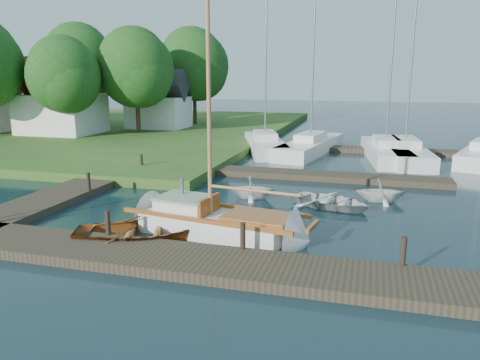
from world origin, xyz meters
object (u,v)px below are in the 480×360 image
(marina_boat_2, at_px, (386,150))
(tree_3, at_px, (136,68))
(marina_boat_3, at_px, (405,151))
(tree_2, at_px, (64,75))
(tender_c, at_px, (331,199))
(tender_b, at_px, (252,186))
(tender_d, at_px, (381,189))
(marina_boat_0, at_px, (265,143))
(house_c, at_px, (159,105))
(mooring_post_3, at_px, (403,251))
(sailboat, at_px, (220,225))
(marina_boat_1, at_px, (310,145))
(mooring_post_2, at_px, (243,236))
(house_a, at_px, (61,103))
(tree_4, at_px, (80,63))
(mooring_post_5, at_px, (141,162))
(mooring_post_1, at_px, (108,223))
(dinghy, at_px, (137,228))
(tree_7, at_px, (194,65))
(mooring_post_4, at_px, (89,181))

(marina_boat_2, relative_size, tree_3, 1.23)
(marina_boat_3, relative_size, tree_2, 1.46)
(tender_c, height_order, tree_2, tree_2)
(marina_boat_2, bearing_deg, tender_b, 146.00)
(tender_d, height_order, marina_boat_3, marina_boat_3)
(tender_b, distance_m, marina_boat_0, 12.81)
(marina_boat_2, relative_size, house_c, 2.03)
(mooring_post_3, xyz_separation_m, sailboat, (-5.80, 1.81, -0.36))
(mooring_post_3, relative_size, marina_boat_1, 0.08)
(sailboat, distance_m, marina_boat_0, 17.72)
(mooring_post_2, bearing_deg, mooring_post_3, 0.00)
(tender_d, xyz_separation_m, marina_boat_1, (-4.56, 11.80, 0.01))
(tender_c, xyz_separation_m, house_a, (-23.55, 14.77, 2.62))
(marina_boat_3, relative_size, tree_4, 1.18)
(mooring_post_3, xyz_separation_m, marina_boat_3, (1.09, 18.63, -0.13))
(mooring_post_5, xyz_separation_m, tender_b, (7.05, -3.24, -0.16))
(mooring_post_1, height_order, tender_c, mooring_post_1)
(tender_c, bearing_deg, house_a, 79.12)
(tender_c, height_order, house_c, house_c)
(house_c, bearing_deg, tree_2, -116.70)
(mooring_post_2, bearing_deg, tender_c, 71.78)
(dinghy, bearing_deg, marina_boat_0, -19.79)
(marina_boat_2, bearing_deg, mooring_post_5, 115.95)
(marina_boat_0, relative_size, marina_boat_1, 1.20)
(dinghy, bearing_deg, mooring_post_5, 6.85)
(mooring_post_5, bearing_deg, house_c, 112.38)
(tender_b, relative_size, marina_boat_0, 0.17)
(house_a, xyz_separation_m, tree_3, (6.00, 2.05, 2.85))
(marina_boat_0, bearing_deg, marina_boat_3, -114.24)
(marina_boat_3, relative_size, house_c, 2.17)
(mooring_post_5, distance_m, tree_7, 22.32)
(mooring_post_3, xyz_separation_m, house_a, (-26.00, 21.00, 2.26))
(mooring_post_4, bearing_deg, mooring_post_2, -30.47)
(house_a, xyz_separation_m, tree_4, (-2.00, 6.05, 3.41))
(marina_boat_1, relative_size, tree_3, 1.13)
(tender_b, relative_size, tender_d, 0.99)
(mooring_post_1, xyz_separation_m, tree_2, (-15.00, 19.05, 4.55))
(mooring_post_2, height_order, marina_boat_1, marina_boat_1)
(dinghy, relative_size, tender_c, 1.22)
(mooring_post_4, bearing_deg, tender_b, 13.97)
(mooring_post_2, relative_size, mooring_post_4, 1.00)
(marina_boat_0, relative_size, tree_7, 1.26)
(mooring_post_4, bearing_deg, tree_3, 111.19)
(tree_3, bearing_deg, tender_b, -49.23)
(mooring_post_1, distance_m, house_c, 29.22)
(marina_boat_3, bearing_deg, marina_boat_1, 75.59)
(tender_b, relative_size, marina_boat_3, 0.18)
(mooring_post_5, relative_size, marina_boat_0, 0.07)
(mooring_post_4, distance_m, marina_boat_1, 16.56)
(dinghy, height_order, tree_2, tree_2)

